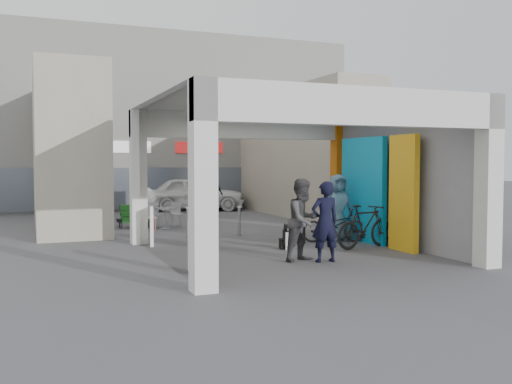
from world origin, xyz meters
name	(u,v)px	position (x,y,z in m)	size (l,w,h in m)	color
ground	(274,248)	(0.00, 0.00, 0.00)	(90.00, 90.00, 0.00)	#505055
arcade_canopy	(309,155)	(0.54, -0.82, 2.30)	(6.40, 6.45, 6.40)	silver
far_building	(157,123)	(0.00, 13.99, 3.99)	(18.00, 4.08, 8.00)	white
plaza_bldg_left	(65,152)	(-4.50, 7.50, 2.50)	(2.00, 9.00, 5.00)	#B4AA95
plaza_bldg_right	(303,153)	(4.50, 7.50, 2.50)	(2.00, 9.00, 5.00)	#B4AA95
bollard_left	(188,223)	(-1.53, 2.56, 0.43)	(0.09, 0.09, 0.86)	gray
bollard_center	(239,221)	(0.00, 2.54, 0.42)	(0.09, 0.09, 0.84)	gray
bollard_right	(293,218)	(1.68, 2.46, 0.46)	(0.09, 0.09, 0.93)	gray
advert_board_near	(193,248)	(-2.75, -2.45, 0.51)	(0.12, 0.55, 1.00)	silver
advert_board_far	(152,226)	(-2.75, 1.55, 0.51)	(0.18, 0.56, 1.00)	silver
cafe_set	(161,219)	(-1.70, 5.30, 0.29)	(1.35, 1.09, 0.81)	#ABACB1
produce_stand	(135,219)	(-2.46, 5.76, 0.29)	(1.13, 0.61, 0.74)	black
crate_stack	(201,211)	(0.42, 7.96, 0.28)	(0.50, 0.42, 0.56)	#1C611B
border_collie	(286,239)	(0.20, -0.30, 0.26)	(0.24, 0.48, 0.66)	black
man_with_dog	(325,222)	(0.23, -2.23, 0.87)	(0.63, 0.42, 1.73)	black
man_back_turned	(303,220)	(-0.15, -1.95, 0.89)	(0.87, 0.68, 1.79)	#444447
man_elderly	(338,207)	(2.17, 0.61, 0.91)	(0.89, 0.58, 1.81)	teal
man_crates	(212,195)	(0.99, 8.40, 0.85)	(0.99, 0.41, 1.70)	black
bicycle_front	(334,225)	(1.90, 0.37, 0.46)	(0.60, 1.73, 0.91)	black
bicycle_rear	(365,226)	(2.10, -0.87, 0.55)	(0.51, 1.82, 1.10)	black
white_van	(195,193)	(1.14, 11.50, 0.75)	(1.78, 4.42, 1.51)	white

